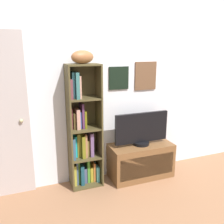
# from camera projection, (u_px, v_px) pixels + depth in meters

# --- Properties ---
(ground) EXTENTS (5.20, 5.20, 0.04)m
(ground) POSITION_uv_depth(u_px,v_px,m) (175.00, 217.00, 2.63)
(ground) COLOR #8D6245
(back_wall) EXTENTS (4.80, 0.08, 2.44)m
(back_wall) POSITION_uv_depth(u_px,v_px,m) (133.00, 88.00, 3.34)
(back_wall) COLOR silver
(back_wall) RESTS_ON ground
(bookshelf) EXTENTS (0.40, 0.28, 1.58)m
(bookshelf) POSITION_uv_depth(u_px,v_px,m) (82.00, 134.00, 3.09)
(bookshelf) COLOR #453D22
(bookshelf) RESTS_ON ground
(football) EXTENTS (0.33, 0.25, 0.16)m
(football) POSITION_uv_depth(u_px,v_px,m) (82.00, 57.00, 2.82)
(football) COLOR brown
(football) RESTS_ON bookshelf
(tv_stand) EXTENTS (0.87, 0.41, 0.47)m
(tv_stand) POSITION_uv_depth(u_px,v_px,m) (141.00, 160.00, 3.39)
(tv_stand) COLOR brown
(tv_stand) RESTS_ON ground
(television) EXTENTS (0.76, 0.22, 0.45)m
(television) POSITION_uv_depth(u_px,v_px,m) (142.00, 129.00, 3.27)
(television) COLOR black
(television) RESTS_ON tv_stand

